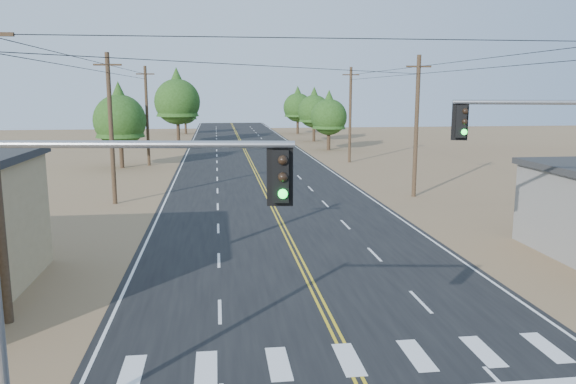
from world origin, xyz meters
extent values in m
cube|color=black|center=(0.00, 30.00, 0.01)|extent=(15.00, 200.00, 0.02)
cylinder|color=#4C3826|center=(-10.50, 32.00, 5.00)|extent=(0.30, 0.30, 10.00)
cube|color=#4C3826|center=(-10.50, 32.00, 9.20)|extent=(1.80, 0.12, 0.12)
cylinder|color=#4C3826|center=(-10.50, 52.00, 5.00)|extent=(0.30, 0.30, 10.00)
cube|color=#4C3826|center=(-10.50, 52.00, 9.20)|extent=(1.80, 0.12, 0.12)
cylinder|color=#4C3826|center=(10.50, 32.00, 5.00)|extent=(0.30, 0.30, 10.00)
cube|color=#4C3826|center=(10.50, 32.00, 9.20)|extent=(1.80, 0.12, 0.12)
cylinder|color=#4C3826|center=(10.50, 52.00, 5.00)|extent=(0.30, 0.30, 10.00)
cube|color=#4C3826|center=(10.50, 52.00, 9.20)|extent=(1.80, 0.12, 0.12)
cylinder|color=gray|center=(-5.07, 4.43, 6.51)|extent=(5.94, 1.00, 0.15)
cube|color=black|center=(-2.38, 4.05, 5.92)|extent=(0.36, 0.32, 1.01)
sphere|color=black|center=(-2.36, 3.88, 6.24)|extent=(0.18, 0.18, 0.18)
sphere|color=black|center=(-2.36, 3.88, 5.92)|extent=(0.18, 0.18, 0.18)
sphere|color=#0CE533|center=(-2.36, 3.88, 5.60)|extent=(0.18, 0.18, 0.18)
cylinder|color=gray|center=(7.36, 11.03, 7.14)|extent=(5.86, 2.22, 0.16)
cube|color=black|center=(4.74, 11.96, 6.49)|extent=(0.43, 0.40, 1.11)
sphere|color=black|center=(4.80, 11.79, 6.84)|extent=(0.20, 0.20, 0.20)
sphere|color=black|center=(4.80, 11.79, 6.49)|extent=(0.20, 0.20, 0.20)
sphere|color=#0CE533|center=(4.80, 11.79, 6.14)|extent=(0.20, 0.20, 0.20)
cylinder|color=#3F2D1E|center=(-12.96, 50.52, 1.53)|extent=(0.42, 0.42, 3.06)
cone|color=#1F4213|center=(-12.96, 50.52, 5.77)|extent=(4.75, 4.75, 5.43)
sphere|color=#1F4213|center=(-12.96, 50.52, 4.67)|extent=(5.09, 5.09, 5.09)
cylinder|color=#3F2D1E|center=(-9.10, 76.84, 1.97)|extent=(0.49, 0.49, 3.93)
cone|color=#1F4213|center=(-9.10, 76.84, 7.43)|extent=(6.12, 6.12, 6.99)
sphere|color=#1F4213|center=(-9.10, 76.84, 6.01)|extent=(6.55, 6.55, 6.55)
cylinder|color=#3F2D1E|center=(-9.00, 95.45, 1.29)|extent=(0.41, 0.41, 2.59)
cone|color=#1F4213|center=(-9.00, 95.45, 4.89)|extent=(4.03, 4.03, 4.60)
sphere|color=#1F4213|center=(-9.00, 95.45, 3.96)|extent=(4.31, 4.31, 4.31)
cylinder|color=#3F2D1E|center=(10.79, 64.82, 1.39)|extent=(0.47, 0.47, 2.78)
cone|color=#1F4213|center=(10.79, 64.82, 5.25)|extent=(4.32, 4.32, 4.94)
sphere|color=#1F4213|center=(10.79, 64.82, 4.24)|extent=(4.63, 4.63, 4.63)
cylinder|color=#3F2D1E|center=(11.11, 77.74, 1.48)|extent=(0.43, 0.43, 2.95)
cone|color=#1F4213|center=(11.11, 77.74, 5.58)|extent=(4.60, 4.60, 5.25)
sphere|color=#1F4213|center=(11.11, 77.74, 4.51)|extent=(4.92, 4.92, 4.92)
cylinder|color=#3F2D1E|center=(10.84, 93.12, 1.53)|extent=(0.46, 0.46, 3.05)
cone|color=#1F4213|center=(10.84, 93.12, 5.77)|extent=(4.75, 4.75, 5.43)
sphere|color=#1F4213|center=(10.84, 93.12, 4.67)|extent=(5.09, 5.09, 5.09)
camera|label=1|loc=(-3.58, -6.45, 7.50)|focal=35.00mm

